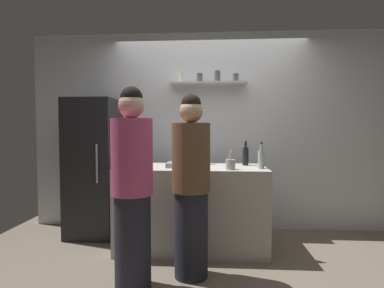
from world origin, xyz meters
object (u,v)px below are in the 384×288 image
(refrigerator, at_px, (94,167))
(person_brown_jacket, at_px, (191,187))
(wine_bottle_dark_glass, at_px, (246,156))
(wine_bottle_pale_glass, at_px, (261,159))
(baking_pan, at_px, (183,165))
(water_bottle_plastic, at_px, (204,155))
(utensil_holder, at_px, (230,164))
(person_pink_top, at_px, (132,190))

(refrigerator, distance_m, person_brown_jacket, 1.65)
(wine_bottle_dark_glass, relative_size, wine_bottle_pale_glass, 1.05)
(baking_pan, relative_size, person_brown_jacket, 0.21)
(wine_bottle_pale_glass, bearing_deg, water_bottle_plastic, 147.22)
(refrigerator, height_order, wine_bottle_dark_glass, refrigerator)
(baking_pan, relative_size, wine_bottle_pale_glass, 1.22)
(utensil_holder, bearing_deg, water_bottle_plastic, 119.71)
(baking_pan, height_order, utensil_holder, utensil_holder)
(refrigerator, relative_size, wine_bottle_pale_glass, 6.12)
(person_brown_jacket, relative_size, person_pink_top, 0.98)
(wine_bottle_dark_glass, height_order, water_bottle_plastic, wine_bottle_dark_glass)
(refrigerator, bearing_deg, water_bottle_plastic, -3.93)
(wine_bottle_pale_glass, distance_m, person_brown_jacket, 0.90)
(utensil_holder, xyz_separation_m, water_bottle_plastic, (-0.28, 0.49, 0.05))
(baking_pan, xyz_separation_m, wine_bottle_pale_glass, (0.84, -0.08, 0.08))
(wine_bottle_pale_glass, height_order, water_bottle_plastic, wine_bottle_pale_glass)
(water_bottle_plastic, height_order, person_brown_jacket, person_brown_jacket)
(utensil_holder, relative_size, water_bottle_plastic, 0.93)
(baking_pan, relative_size, water_bottle_plastic, 1.46)
(utensil_holder, relative_size, person_brown_jacket, 0.13)
(person_pink_top, bearing_deg, wine_bottle_dark_glass, -172.08)
(wine_bottle_dark_glass, bearing_deg, person_pink_top, -134.52)
(person_brown_jacket, distance_m, person_pink_top, 0.53)
(water_bottle_plastic, relative_size, person_brown_jacket, 0.14)
(refrigerator, xyz_separation_m, utensil_holder, (1.67, -0.58, 0.12))
(water_bottle_plastic, bearing_deg, baking_pan, -126.42)
(person_brown_jacket, bearing_deg, utensil_holder, 25.10)
(wine_bottle_dark_glass, distance_m, water_bottle_plastic, 0.49)
(utensil_holder, xyz_separation_m, person_pink_top, (-0.84, -0.67, -0.14))
(wine_bottle_pale_glass, bearing_deg, refrigerator, 166.31)
(utensil_holder, bearing_deg, wine_bottle_pale_glass, 16.83)
(water_bottle_plastic, bearing_deg, refrigerator, 176.07)
(refrigerator, xyz_separation_m, baking_pan, (1.16, -0.41, 0.09))
(water_bottle_plastic, relative_size, person_pink_top, 0.14)
(water_bottle_plastic, bearing_deg, person_brown_jacket, -95.82)
(wine_bottle_dark_glass, distance_m, person_pink_top, 1.49)
(wine_bottle_dark_glass, distance_m, person_brown_jacket, 1.02)
(wine_bottle_dark_glass, distance_m, wine_bottle_pale_glass, 0.32)
(refrigerator, distance_m, baking_pan, 1.23)
(person_pink_top, bearing_deg, wine_bottle_pale_glass, 175.69)
(wine_bottle_dark_glass, relative_size, water_bottle_plastic, 1.25)
(baking_pan, bearing_deg, person_pink_top, -111.52)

